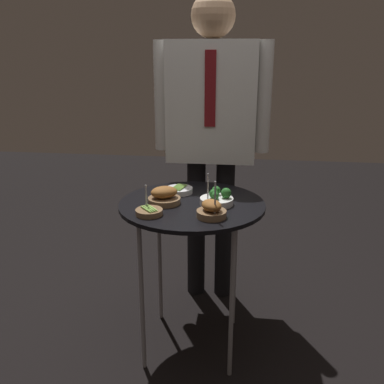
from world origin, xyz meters
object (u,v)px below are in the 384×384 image
(bowl_roast_back_right, at_px, (212,210))
(bowl_asparagus_mid_left, at_px, (179,190))
(bowl_broccoli_front_center, at_px, (217,199))
(waiter_figure, at_px, (212,117))
(serving_cart, at_px, (192,214))
(bowl_roast_near_rim, at_px, (164,196))
(bowl_asparagus_center, at_px, (149,212))

(bowl_roast_back_right, distance_m, bowl_asparagus_mid_left, 0.35)
(bowl_broccoli_front_center, relative_size, waiter_figure, 0.09)
(bowl_asparagus_mid_left, bearing_deg, bowl_broccoli_front_center, -35.72)
(waiter_figure, bearing_deg, bowl_asparagus_mid_left, -108.23)
(bowl_roast_back_right, relative_size, waiter_figure, 0.10)
(bowl_asparagus_mid_left, relative_size, waiter_figure, 0.08)
(serving_cart, bearing_deg, bowl_roast_back_right, -58.65)
(bowl_asparagus_mid_left, bearing_deg, bowl_roast_back_right, -58.72)
(bowl_roast_back_right, distance_m, bowl_roast_near_rim, 0.27)
(serving_cart, height_order, bowl_broccoli_front_center, bowl_broccoli_front_center)
(bowl_broccoli_front_center, bearing_deg, bowl_asparagus_center, -148.60)
(bowl_roast_near_rim, height_order, bowl_asparagus_center, bowl_asparagus_center)
(bowl_broccoli_front_center, xyz_separation_m, waiter_figure, (-0.07, 0.51, 0.29))
(bowl_asparagus_mid_left, distance_m, bowl_asparagus_center, 0.32)
(bowl_asparagus_center, bearing_deg, bowl_roast_back_right, 1.29)
(serving_cart, relative_size, bowl_roast_near_rim, 5.14)
(serving_cart, height_order, bowl_roast_near_rim, bowl_roast_near_rim)
(bowl_roast_back_right, bearing_deg, serving_cart, 121.35)
(bowl_roast_back_right, height_order, bowl_asparagus_mid_left, bowl_roast_back_right)
(serving_cart, height_order, bowl_asparagus_center, bowl_asparagus_center)
(bowl_roast_near_rim, xyz_separation_m, waiter_figure, (0.17, 0.53, 0.28))
(bowl_broccoli_front_center, xyz_separation_m, bowl_asparagus_mid_left, (-0.19, 0.14, -0.01))
(serving_cart, bearing_deg, bowl_asparagus_mid_left, 121.18)
(serving_cart, relative_size, bowl_roast_back_right, 4.61)
(bowl_roast_back_right, relative_size, bowl_asparagus_center, 1.35)
(serving_cart, relative_size, waiter_figure, 0.45)
(bowl_broccoli_front_center, height_order, bowl_asparagus_mid_left, bowl_broccoli_front_center)
(serving_cart, height_order, bowl_asparagus_mid_left, bowl_asparagus_mid_left)
(bowl_broccoli_front_center, height_order, waiter_figure, waiter_figure)
(bowl_broccoli_front_center, relative_size, bowl_roast_near_rim, 1.01)
(bowl_broccoli_front_center, xyz_separation_m, bowl_asparagus_center, (-0.27, -0.17, -0.01))
(bowl_roast_back_right, bearing_deg, waiter_figure, 95.15)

